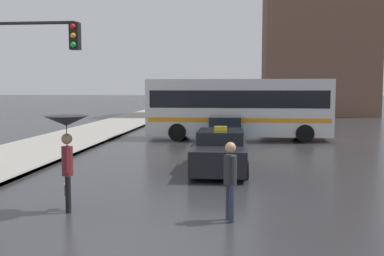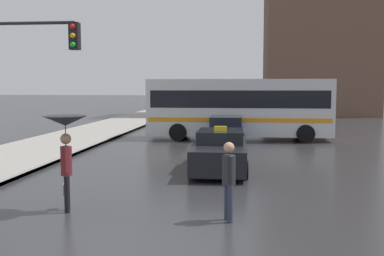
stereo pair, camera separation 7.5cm
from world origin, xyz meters
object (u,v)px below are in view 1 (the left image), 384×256
pedestrian_with_umbrella (67,134)px  traffic_light (21,66)px  pedestrian_man (230,175)px  taxi (220,151)px  city_bus (238,106)px  sedan_red (225,132)px

pedestrian_with_umbrella → traffic_light: 4.25m
pedestrian_man → traffic_light: bearing=-137.5°
traffic_light → taxi: bearing=24.8°
traffic_light → city_bus: bearing=62.0°
pedestrian_with_umbrella → traffic_light: traffic_light is taller
city_bus → pedestrian_with_umbrella: bearing=-14.4°
taxi → sedan_red: bearing=-89.8°
taxi → pedestrian_man: pedestrian_man is taller
city_bus → traffic_light: size_ratio=1.96×
taxi → pedestrian_with_umbrella: size_ratio=2.06×
taxi → pedestrian_with_umbrella: (-3.37, -5.67, 1.17)m
traffic_light → sedan_red: bearing=59.1°
pedestrian_with_umbrella → traffic_light: bearing=22.1°
taxi → pedestrian_with_umbrella: pedestrian_with_umbrella is taller
taxi → city_bus: city_bus is taller
pedestrian_with_umbrella → pedestrian_man: 3.91m
sedan_red → traffic_light: bearing=59.1°
sedan_red → traffic_light: size_ratio=0.89×
taxi → pedestrian_with_umbrella: 6.70m
sedan_red → city_bus: size_ratio=0.46×
city_bus → pedestrian_man: (-0.18, -15.54, -0.83)m
taxi → pedestrian_with_umbrella: bearing=59.3°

